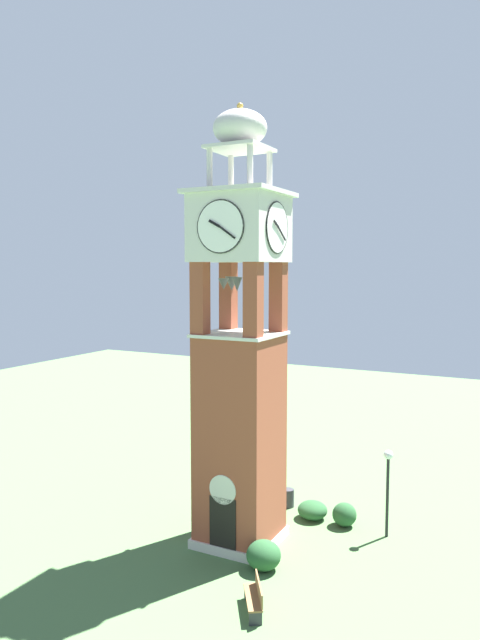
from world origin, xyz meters
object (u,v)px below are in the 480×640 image
Objects in this scene: lamp_post at (388,476)px; trash_bin at (288,498)px; clock_tower at (240,366)px; park_bench at (255,596)px.

lamp_post reaches higher than trash_bin.
clock_tower is 20.84× the size of trash_bin.
clock_tower reaches higher than park_bench.
trash_bin is at bearing 84.83° from clock_tower.
trash_bin is at bearing 168.57° from lamp_post.
lamp_post is (4.99, 3.05, -4.48)m from clock_tower.
clock_tower reaches higher than lamp_post.
trash_bin is at bearing 105.60° from park_bench.
park_bench is at bearing -56.98° from clock_tower.
clock_tower is at bearing -148.50° from lamp_post.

